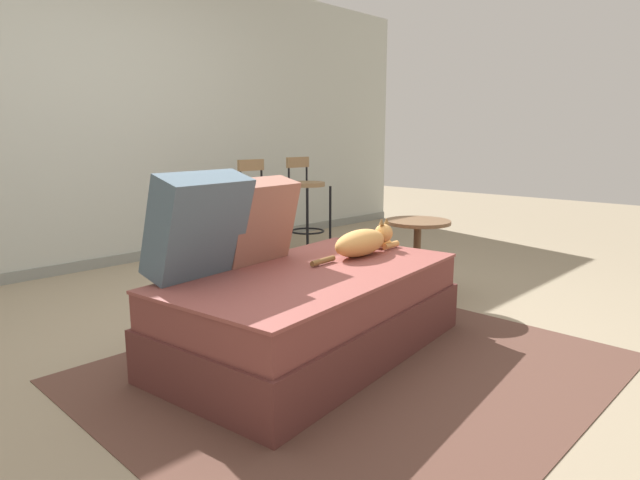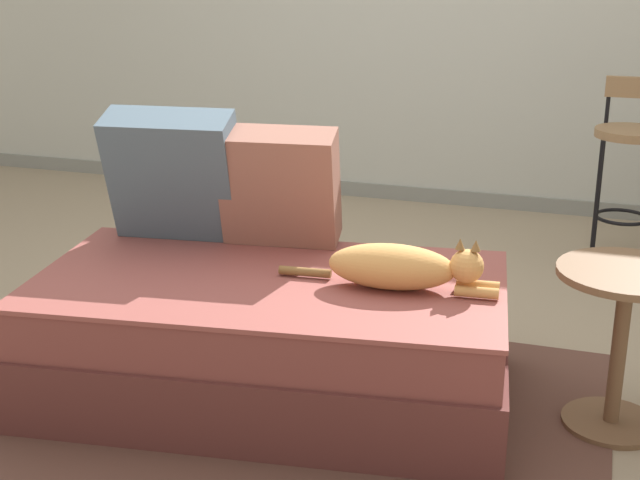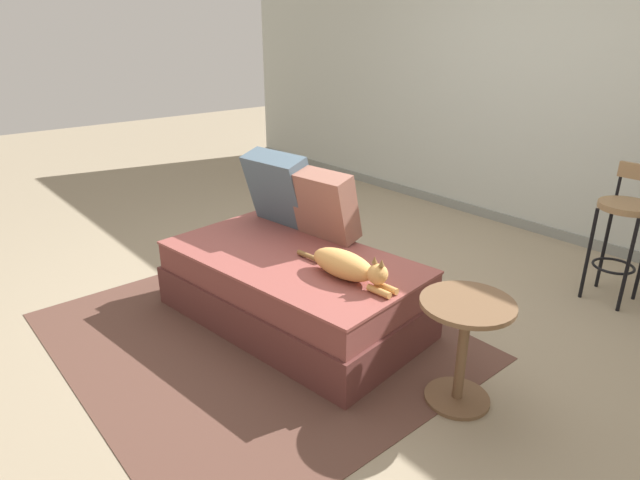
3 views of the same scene
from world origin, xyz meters
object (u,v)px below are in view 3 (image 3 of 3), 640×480
at_px(couch, 292,287).
at_px(side_table, 464,338).
at_px(throw_pillow_middle, 324,205).
at_px(bar_stool_near_window, 624,221).
at_px(cat, 347,266).
at_px(throw_pillow_corner, 281,189).

height_order(couch, side_table, side_table).
relative_size(throw_pillow_middle, bar_stool_near_window, 0.51).
bearing_deg(bar_stool_near_window, cat, -111.84).
height_order(throw_pillow_corner, cat, throw_pillow_corner).
xyz_separation_m(throw_pillow_corner, cat, (0.93, -0.24, -0.18)).
xyz_separation_m(throw_pillow_middle, cat, (0.53, -0.29, -0.15)).
bearing_deg(cat, throw_pillow_middle, 151.08).
distance_m(couch, cat, 0.54).
height_order(couch, throw_pillow_corner, throw_pillow_corner).
bearing_deg(bar_stool_near_window, side_table, -90.38).
bearing_deg(side_table, cat, -171.72).
distance_m(throw_pillow_middle, side_table, 1.28).
relative_size(couch, throw_pillow_corner, 3.34).
height_order(cat, bar_stool_near_window, bar_stool_near_window).
distance_m(throw_pillow_corner, bar_stool_near_window, 2.26).
xyz_separation_m(couch, side_table, (1.15, 0.14, 0.14)).
height_order(throw_pillow_middle, cat, throw_pillow_middle).
xyz_separation_m(throw_pillow_corner, side_table, (1.63, -0.14, -0.34)).
bearing_deg(cat, bar_stool_near_window, 68.16).
bearing_deg(side_table, couch, -172.85).
distance_m(throw_pillow_middle, cat, 0.62).
distance_m(cat, bar_stool_near_window, 1.92).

